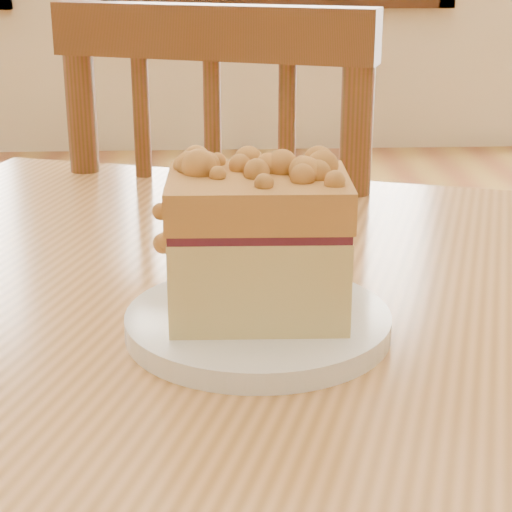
{
  "coord_description": "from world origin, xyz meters",
  "views": [
    {
      "loc": [
        -0.05,
        -0.58,
        1.03
      ],
      "look_at": [
        -0.02,
        0.06,
        0.8
      ],
      "focal_mm": 62.0,
      "sensor_mm": 36.0,
      "label": 1
    }
  ],
  "objects_px": {
    "cafe_table_main": "(426,422)",
    "cafe_chair_main": "(253,324)",
    "plate": "(258,323)",
    "cake_slice": "(258,237)"
  },
  "relations": [
    {
      "from": "cafe_table_main",
      "to": "cafe_chair_main",
      "type": "xyz_separation_m",
      "value": [
        -0.12,
        0.57,
        -0.16
      ]
    },
    {
      "from": "cafe_table_main",
      "to": "plate",
      "type": "bearing_deg",
      "value": -150.83
    },
    {
      "from": "cafe_table_main",
      "to": "cafe_chair_main",
      "type": "height_order",
      "value": "cafe_chair_main"
    },
    {
      "from": "cake_slice",
      "to": "cafe_table_main",
      "type": "bearing_deg",
      "value": 12.6
    },
    {
      "from": "plate",
      "to": "cake_slice",
      "type": "height_order",
      "value": "cake_slice"
    },
    {
      "from": "plate",
      "to": "cake_slice",
      "type": "xyz_separation_m",
      "value": [
        0.0,
        -0.0,
        0.07
      ]
    },
    {
      "from": "cafe_table_main",
      "to": "cafe_chair_main",
      "type": "relative_size",
      "value": 1.44
    },
    {
      "from": "cafe_table_main",
      "to": "plate",
      "type": "distance_m",
      "value": 0.18
    },
    {
      "from": "cafe_chair_main",
      "to": "cake_slice",
      "type": "xyz_separation_m",
      "value": [
        -0.02,
        -0.6,
        0.34
      ]
    },
    {
      "from": "cafe_table_main",
      "to": "cake_slice",
      "type": "bearing_deg",
      "value": -150.75
    }
  ]
}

